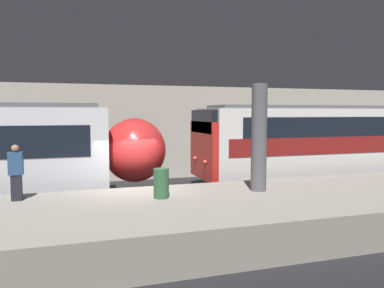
% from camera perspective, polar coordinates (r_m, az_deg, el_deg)
% --- Properties ---
extents(ground_plane, '(120.00, 120.00, 0.00)m').
position_cam_1_polar(ground_plane, '(12.78, -8.55, -10.93)').
color(ground_plane, black).
extents(platform, '(40.00, 5.00, 1.01)m').
position_cam_1_polar(platform, '(10.28, -6.34, -11.91)').
color(platform, gray).
rests_on(platform, ground).
extents(station_rear_barrier, '(50.00, 0.15, 4.85)m').
position_cam_1_polar(station_rear_barrier, '(19.18, -11.89, 1.61)').
color(station_rear_barrier, '#B2AD9E').
rests_on(station_rear_barrier, ground).
extents(support_pillar_near, '(0.49, 0.49, 3.34)m').
position_cam_1_polar(support_pillar_near, '(11.82, 10.18, 0.96)').
color(support_pillar_near, '#56565B').
rests_on(support_pillar_near, platform).
extents(person_waiting, '(0.38, 0.24, 1.57)m').
position_cam_1_polar(person_waiting, '(11.48, -25.24, -3.81)').
color(person_waiting, black).
rests_on(person_waiting, platform).
extents(trash_bin, '(0.44, 0.44, 0.85)m').
position_cam_1_polar(trash_bin, '(10.81, -4.72, -5.99)').
color(trash_bin, '#2D5B38').
rests_on(trash_bin, platform).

